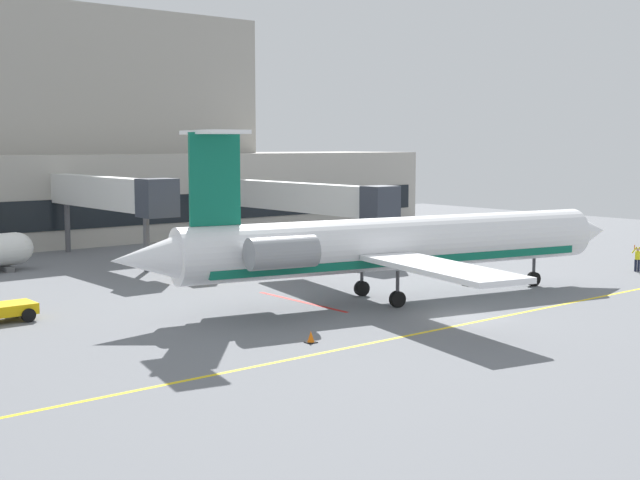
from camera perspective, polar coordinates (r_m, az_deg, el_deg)
ground at (r=44.37m, az=9.22°, el=-5.28°), size 120.00×120.00×0.11m
terminal_building at (r=85.07m, az=-12.88°, el=5.84°), size 61.53×13.83×21.65m
jet_bridge_west at (r=71.21m, az=-1.48°, el=2.88°), size 2.40×23.57×5.81m
jet_bridge_east at (r=65.36m, az=-13.96°, el=3.02°), size 2.40×18.01×6.59m
regional_jet at (r=48.37m, az=4.77°, el=-0.28°), size 32.40×23.82×9.63m
baggage_tug at (r=68.19m, az=0.53°, el=-0.30°), size 2.02×3.41×1.91m
pushback_tractor at (r=56.67m, az=-7.86°, el=-1.63°), size 2.38×3.16×2.22m
marshaller at (r=63.56m, az=20.61°, el=-1.15°), size 0.58×0.71×1.87m
safety_cone_alpha at (r=54.38m, az=9.90°, el=-2.80°), size 0.47×0.47×0.55m
safety_cone_bravo at (r=38.41m, az=-0.62°, el=-6.58°), size 0.47×0.47×0.55m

